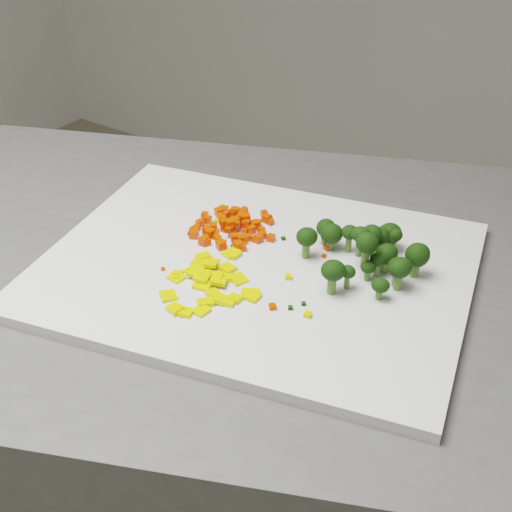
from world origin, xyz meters
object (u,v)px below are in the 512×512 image
Objects in this scene: cutting_board at (256,268)px; carrot_pile at (233,220)px; counter_block at (231,505)px; pepper_pile at (207,275)px; broccoli_pile at (361,244)px.

cutting_board is 0.08m from carrot_pile.
counter_block is 0.48m from pepper_pile.
broccoli_pile is (0.16, 0.02, 0.01)m from carrot_pile.
carrot_pile reaches higher than pepper_pile.
pepper_pile reaches higher than cutting_board.
counter_block is 1.91× the size of cutting_board.
carrot_pile reaches higher than counter_block.
broccoli_pile reaches higher than pepper_pile.
carrot_pile is at bearing 110.92° from pepper_pile.
counter_block is 7.16× the size of broccoli_pile.
carrot_pile is (-0.02, 0.04, 0.48)m from counter_block.
carrot_pile is 0.86× the size of pepper_pile.
broccoli_pile is at bearing 44.06° from pepper_pile.
carrot_pile is at bearing 145.07° from cutting_board.
carrot_pile is (-0.06, 0.04, 0.02)m from cutting_board.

